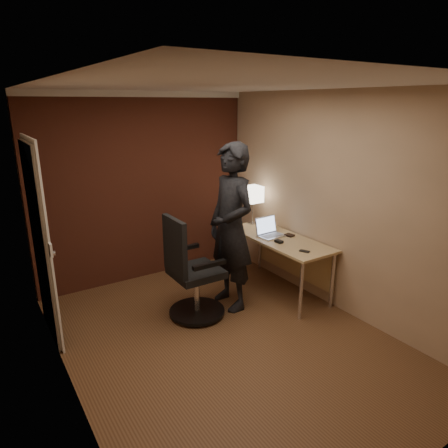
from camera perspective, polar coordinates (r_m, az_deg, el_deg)
The scene contains 9 objects.
room at distance 4.99m, azimuth -12.35°, elevation 5.15°, with size 4.00×4.00×4.00m.
desk at distance 5.15m, azimuth 8.42°, elevation -3.15°, with size 0.60×1.50×0.73m.
desk_lamp at distance 5.49m, azimuth 4.16°, elevation 4.21°, with size 0.22×0.22×0.54m.
laptop at distance 5.11m, azimuth 6.44°, elevation -0.92°, with size 0.35×0.28×0.23m.
mouse at distance 4.87m, azimuth 7.85°, elevation -2.49°, with size 0.06×0.10×0.03m, color black.
phone at distance 4.64m, azimuth 11.42°, elevation -3.83°, with size 0.06×0.12×0.01m, color black.
wallet at distance 5.14m, azimuth 9.34°, elevation -1.59°, with size 0.09×0.11×0.02m, color black.
office_chair at distance 4.49m, azimuth -4.83°, elevation -7.26°, with size 0.64×0.65×1.17m.
person at distance 4.59m, azimuth 1.02°, elevation -0.55°, with size 0.71×0.47×1.95m, color black.
Camera 1 is at (-1.98, -3.04, 2.36)m, focal length 32.00 mm.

